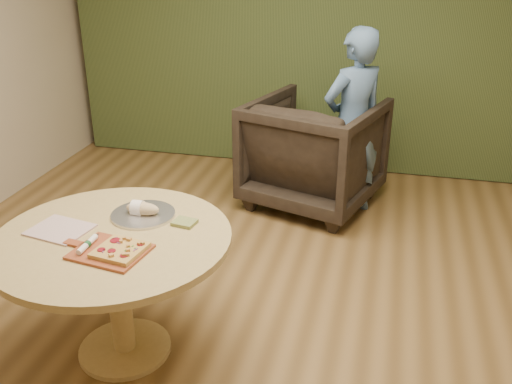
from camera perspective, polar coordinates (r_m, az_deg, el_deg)
The scene contains 12 objects.
room_shell at distance 2.84m, azimuth -3.25°, elevation 8.40°, with size 5.04×6.04×2.84m.
curtain at distance 5.63m, azimuth 5.68°, elevation 16.27°, with size 4.80×0.14×2.78m, color #2F3D1B.
pedestal_table at distance 3.13m, azimuth -13.94°, elevation -6.52°, with size 1.25×1.25×0.75m.
pizza_paddle at distance 2.91m, azimuth -14.54°, elevation -5.78°, with size 0.46×0.33×0.01m.
flatbread_pizza at distance 2.87m, azimuth -13.43°, elevation -5.65°, with size 0.25×0.25×0.04m.
cutlery_roll at distance 2.95m, azimuth -16.52°, elevation -5.04°, with size 0.03×0.20×0.03m.
newspaper at distance 3.19m, azimuth -19.01°, elevation -3.59°, with size 0.30×0.25×0.01m, color white.
serving_tray at distance 3.24m, azimuth -11.21°, elevation -2.22°, with size 0.36×0.36×0.02m.
bread_roll at distance 3.22m, azimuth -11.41°, elevation -1.63°, with size 0.19×0.09×0.09m.
green_packet at distance 3.11m, azimuth -7.17°, elevation -3.04°, with size 0.12×0.10×0.02m, color #5A652D.
armchair at distance 4.91m, azimuth 5.86°, elevation 4.46°, with size 1.01×0.94×1.04m, color black.
person_standing at distance 4.72m, azimuth 9.62°, elevation 6.72°, with size 0.57×0.37×1.55m, color slate.
Camera 1 is at (0.81, -2.61, 2.18)m, focal length 40.00 mm.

